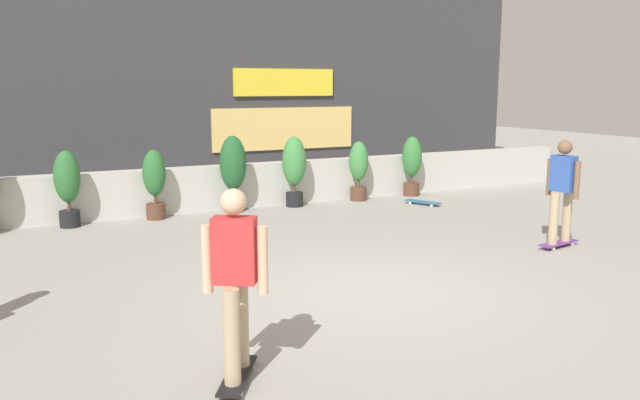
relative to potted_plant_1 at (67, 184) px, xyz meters
The scene contains 12 objects.
ground_plane 6.37m from the potted_plant_1, 61.37° to the right, with size 48.00×48.00×0.00m, color #9E9B96.
planter_wall 3.08m from the potted_plant_1, ahead, with size 18.00×0.40×0.90m, color beige.
building_backdrop 5.92m from the potted_plant_1, 55.71° to the left, with size 20.00×2.08×6.50m.
potted_plant_1 is the anchor object (origin of this frame).
potted_plant_2 1.55m from the potted_plant_1, ahead, with size 0.43×0.43×1.33m.
potted_plant_3 3.12m from the potted_plant_1, ahead, with size 0.53×0.53×1.54m.
potted_plant_4 4.46m from the potted_plant_1, ahead, with size 0.50×0.50×1.48m.
potted_plant_5 6.02m from the potted_plant_1, ahead, with size 0.42×0.42×1.31m.
potted_plant_6 7.44m from the potted_plant_1, ahead, with size 0.45×0.45×1.37m.
skater_by_wall_right 7.24m from the potted_plant_1, 84.90° to the right, with size 0.59×0.79×1.70m.
skater_far_left 8.44m from the potted_plant_1, 36.73° to the right, with size 0.82×0.55×1.70m.
skateboard_near_camera 7.11m from the potted_plant_1, ahead, with size 0.53×0.81×0.08m.
Camera 1 is at (-4.07, -6.58, 2.53)m, focal length 35.90 mm.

